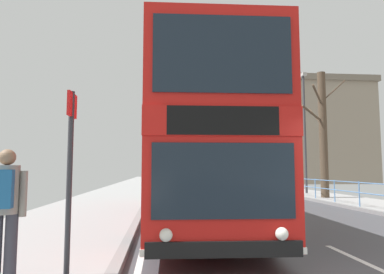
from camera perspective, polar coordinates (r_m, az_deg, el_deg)
double_decker_bus_main at (r=10.95m, az=0.77°, el=-1.94°), size 2.93×11.41×4.35m
pedestrian_railing_far_kerb at (r=23.23m, az=15.28°, el=-7.13°), size 0.05×32.55×1.02m
pedestrian_with_backpack at (r=5.41m, az=-28.29°, el=-9.53°), size 0.55×0.57×1.78m
bus_stop_sign_near at (r=5.40m, az=-19.29°, el=-3.60°), size 0.08×0.44×2.65m
street_lamp_far_side at (r=23.66m, az=17.91°, el=2.20°), size 0.28×0.60×7.76m
bare_tree_far_00 at (r=31.84m, az=13.51°, el=-1.43°), size 2.46×1.69×6.88m
bare_tree_far_01 at (r=41.47m, az=7.75°, el=-3.61°), size 2.00×3.04×5.32m
bare_tree_far_02 at (r=20.34m, az=20.57°, el=0.69°), size 2.55×2.62×6.86m
background_building_01 at (r=49.14m, az=18.53°, el=0.36°), size 10.93×15.29×12.49m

